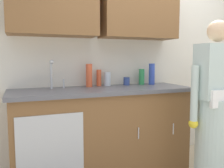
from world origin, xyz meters
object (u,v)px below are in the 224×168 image
Objects in this scene: sink at (57,92)px; bottle_soap at (99,78)px; bottle_cleaner_spray at (152,74)px; bottle_water_tall at (142,77)px; bottle_dish_liquid at (107,79)px; person_at_sink at (214,118)px; cup_by_sink at (127,81)px; bottle_water_short at (89,75)px.

sink reaches higher than bottle_soap.
bottle_water_tall is at bearing 160.85° from bottle_cleaner_spray.
bottle_soap is (-0.09, 0.03, 0.01)m from bottle_dish_liquid.
person_at_sink is 1.07m from cup_by_sink.
bottle_water_tall is at bearing -1.17° from cup_by_sink.
bottle_water_short is at bearing 24.12° from sink.
bottle_water_short is (-1.01, 0.87, 0.38)m from person_at_sink.
person_at_sink is at bearing -48.36° from bottle_dish_liquid.
bottle_water_short is 1.37× the size of bottle_soap.
bottle_water_short is 0.49m from cup_by_sink.
person_at_sink is 1.23m from bottle_dish_liquid.
person_at_sink is 1.00m from bottle_water_tall.
bottle_cleaner_spray reaches higher than bottle_dish_liquid.
sink is at bearing -155.88° from bottle_water_short.
cup_by_sink is (-0.32, 0.05, -0.08)m from bottle_cleaner_spray.
bottle_water_tall reaches higher than bottle_dish_liquid.
person_at_sink is (1.40, -0.69, -0.23)m from sink.
bottle_dish_liquid is 0.46m from bottle_water_tall.
sink is at bearing -167.60° from cup_by_sink.
bottle_water_tall is at bearing -0.45° from bottle_dish_liquid.
bottle_water_short reaches higher than bottle_soap.
bottle_water_short is 1.01× the size of bottle_cleaner_spray.
person_at_sink is at bearing -40.58° from bottle_water_short.
person_at_sink is at bearing -69.47° from bottle_water_tall.
bottle_cleaner_spray is (0.58, -0.05, 0.05)m from bottle_dish_liquid.
bottle_soap is at bearing 20.44° from bottle_water_short.
bottle_cleaner_spray is (0.12, -0.04, 0.03)m from bottle_water_tall.
sink is 0.58m from bottle_soap.
bottle_cleaner_spray is at bearing -19.15° from bottle_water_tall.
person_at_sink is at bearing -26.40° from sink.
bottle_soap is 0.73× the size of bottle_cleaner_spray.
bottle_soap is at bearing 176.18° from bottle_water_tall.
cup_by_sink is (-0.53, 0.88, 0.30)m from person_at_sink.
bottle_cleaner_spray is at bearing -4.48° from bottle_dish_liquid.
bottle_dish_liquid is 0.63× the size of bottle_cleaner_spray.
person_at_sink is 8.35× the size of bottle_water_tall.
sink is 0.31× the size of person_at_sink.
bottle_water_short is at bearing -178.89° from bottle_water_tall.
bottle_water_short is (-0.23, -0.02, 0.05)m from bottle_dish_liquid.
cup_by_sink is (0.25, 0.00, -0.04)m from bottle_dish_liquid.
bottle_soap is (0.52, 0.22, 0.11)m from sink.
bottle_dish_liquid is (0.61, 0.19, 0.10)m from sink.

